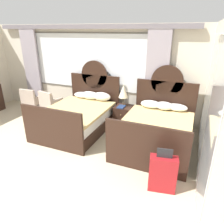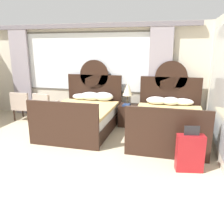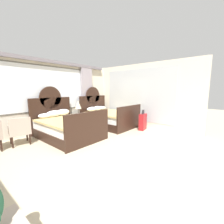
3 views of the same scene
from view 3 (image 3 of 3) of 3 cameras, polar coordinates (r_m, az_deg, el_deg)
The scene contains 10 objects.
ground_plane at distance 3.20m, azimuth 10.50°, elevation -21.65°, with size 24.00×24.00×0.00m, color #BCAD8E.
wall_back_window at distance 5.98m, azimuth -26.05°, elevation 6.15°, with size 6.71×0.22×2.70m.
wall_right_mirror at distance 6.60m, azimuth 12.00°, elevation 6.29°, with size 0.08×4.73×2.70m.
bed_near_window at distance 5.23m, azimuth -16.99°, elevation -5.35°, with size 1.58×2.16×1.72m.
bed_near_mirror at distance 6.57m, azimuth -1.38°, elevation -2.16°, with size 1.58×2.16×1.72m.
nightstand_between_beds at distance 6.37m, azimuth -12.25°, elevation -3.47°, with size 0.48×0.50×0.57m.
table_lamp_on_nightstand at distance 6.27m, azimuth -12.92°, elevation 2.76°, with size 0.27×0.27×0.59m.
book_on_nightstand at distance 6.21m, azimuth -12.10°, elevation -0.93°, with size 0.18×0.26×0.03m.
armchair_by_window_left at distance 5.06m, azimuth -31.99°, elevation -5.75°, with size 0.62×0.62×0.82m.
suitcase_on_floor at distance 6.07m, azimuth 11.77°, elevation -3.67°, with size 0.48×0.27×0.80m.
Camera 3 is at (-2.42, -1.34, 1.61)m, focal length 23.75 mm.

